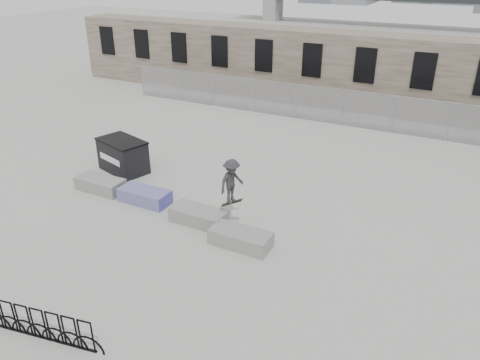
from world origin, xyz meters
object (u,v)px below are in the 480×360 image
at_px(planter_offset, 241,238).
at_px(skateboarder, 232,181).
at_px(planter_center_left, 145,195).
at_px(dumpster, 123,155).
at_px(planter_center_right, 199,215).
at_px(planter_far_left, 101,184).
at_px(bike_rack, 39,324).

bearing_deg(planter_offset, skateboarder, 130.68).
relative_size(planter_center_left, dumpster, 0.81).
bearing_deg(skateboarder, dumpster, 88.74).
bearing_deg(dumpster, planter_center_left, -19.72).
relative_size(planter_center_right, dumpster, 0.81).
distance_m(planter_center_left, dumpster, 3.29).
height_order(planter_center_left, skateboarder, skateboarder).
distance_m(planter_center_left, planter_center_right, 2.68).
relative_size(planter_far_left, dumpster, 0.81).
bearing_deg(planter_center_right, planter_offset, -17.27).
bearing_deg(planter_far_left, planter_center_right, -4.24).
bearing_deg(planter_center_right, dumpster, 156.43).
bearing_deg(planter_far_left, dumpster, 102.07).
xyz_separation_m(planter_center_left, skateboarder, (3.79, -0.00, 1.43)).
relative_size(planter_center_right, bike_rack, 0.56).
bearing_deg(planter_center_right, bike_rack, -94.56).
bearing_deg(planter_center_left, skateboarder, -0.02).
bearing_deg(dumpster, planter_center_right, -6.80).
xyz_separation_m(dumpster, skateboarder, (6.41, -1.94, 0.99)).
distance_m(planter_offset, dumpster, 7.83).
bearing_deg(dumpster, bike_rack, -44.96).
bearing_deg(dumpster, skateboarder, -0.05).
bearing_deg(bike_rack, planter_offset, 67.10).
relative_size(dumpster, bike_rack, 0.70).
bearing_deg(planter_center_left, planter_far_left, -179.93).
relative_size(planter_far_left, skateboarder, 1.12).
xyz_separation_m(planter_center_right, planter_offset, (1.98, -0.62, 0.00)).
relative_size(planter_offset, skateboarder, 1.12).
distance_m(planter_far_left, planter_offset, 6.91).
relative_size(planter_center_left, bike_rack, 0.56).
bearing_deg(dumpster, planter_far_left, -61.15).
height_order(planter_far_left, planter_center_left, same).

